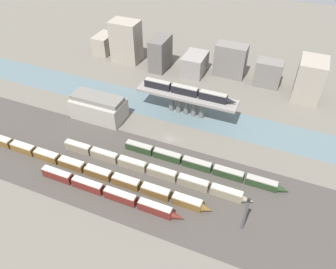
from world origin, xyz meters
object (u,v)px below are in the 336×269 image
Objects in this scene: train_yard_outer at (200,165)px; train_on_bridge at (187,91)px; signal_tower at (245,214)px; train_yard_mid at (88,169)px; train_yard_near at (107,192)px; train_yard_far at (150,169)px; warehouse_building at (99,107)px.

train_on_bridge is at bearing 118.59° from train_yard_outer.
train_yard_mid is at bearing 178.23° from signal_tower.
train_on_bridge is at bearing 126.28° from signal_tower.
train_yard_outer is (26.03, 25.03, -0.24)m from train_yard_near.
train_yard_near is at bearing -120.57° from train_yard_far.
train_yard_far is at bearing -150.83° from train_yard_outer.
train_yard_near reaches higher than train_yard_outer.
train_yard_near is at bearing -136.13° from train_yard_outer.
train_yard_far is 5.17× the size of signal_tower.
train_yard_outer is at bearing -61.41° from train_on_bridge.
train_yard_mid is 6.46× the size of signal_tower.
train_yard_outer is at bearing 25.59° from train_yard_mid.
warehouse_building is at bearing 114.61° from train_yard_mid.
train_yard_near is 47.25m from signal_tower.
train_yard_mid is 35.16m from warehouse_building.
train_yard_near is 0.58× the size of train_yard_mid.
train_yard_near is at bearing -99.11° from train_on_bridge.
train_yard_near is 0.86× the size of train_yard_outer.
train_yard_mid is (-12.11, 6.76, -0.17)m from train_yard_near.
train_yard_near reaches higher than train_yard_mid.
signal_tower is (73.35, -33.62, 2.13)m from warehouse_building.
train_yard_far is 19.22m from train_yard_outer.
train_on_bridge is at bearing 80.89° from train_yard_near.
train_yard_near is (-9.02, -56.23, -10.25)m from train_on_bridge.
signal_tower reaches higher than warehouse_building.
warehouse_building is 80.71m from signal_tower.
train_yard_mid is at bearing -154.41° from train_yard_outer.
signal_tower is at bearing -15.97° from train_yard_far.
train_on_bridge is 0.77× the size of train_yard_near.
train_on_bridge reaches higher than train_yard_far.
train_yard_outer is at bearing 135.78° from signal_tower.
warehouse_building reaches higher than train_yard_mid.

